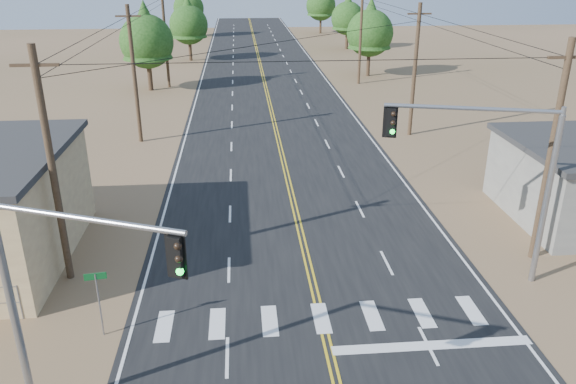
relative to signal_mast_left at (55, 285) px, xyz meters
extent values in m
cube|color=black|center=(7.94, 26.62, -4.81)|extent=(15.00, 200.00, 0.02)
cylinder|color=gray|center=(-3.56, 5.62, -4.07)|extent=(0.06, 0.06, 1.50)
cylinder|color=#4C3826|center=(-2.56, 8.62, 0.18)|extent=(0.30, 0.30, 10.00)
cube|color=#4C3826|center=(-2.56, 8.62, 4.38)|extent=(1.80, 0.12, 0.12)
cylinder|color=#4C3826|center=(-2.56, 28.62, 0.18)|extent=(0.30, 0.30, 10.00)
cube|color=#4C3826|center=(-2.56, 28.62, 4.38)|extent=(1.80, 0.12, 0.12)
cylinder|color=#4C3826|center=(-2.56, 48.62, 0.18)|extent=(0.30, 0.30, 10.00)
cylinder|color=#4C3826|center=(18.44, 8.62, 0.18)|extent=(0.30, 0.30, 10.00)
cube|color=#4C3826|center=(18.44, 8.62, 4.38)|extent=(1.80, 0.12, 0.12)
cylinder|color=#4C3826|center=(18.44, 28.62, 0.18)|extent=(0.30, 0.30, 10.00)
cube|color=#4C3826|center=(18.44, 28.62, 4.38)|extent=(1.80, 0.12, 0.12)
cylinder|color=#4C3826|center=(18.44, 48.62, 0.18)|extent=(0.30, 0.30, 10.00)
cylinder|color=gray|center=(-1.53, 0.62, -1.39)|extent=(0.23, 0.23, 6.84)
cylinder|color=gray|center=(1.10, -0.44, 2.13)|extent=(5.31, 2.27, 0.16)
cube|color=black|center=(3.45, -1.40, 1.49)|extent=(0.43, 0.40, 1.08)
sphere|color=black|center=(3.52, -1.56, 1.83)|extent=(0.20, 0.20, 0.20)
sphere|color=black|center=(3.52, -1.56, 1.49)|extent=(0.20, 0.20, 0.20)
sphere|color=#0CE533|center=(3.52, -1.56, 1.15)|extent=(0.20, 0.20, 0.20)
cylinder|color=gray|center=(17.42, 6.62, -1.14)|extent=(0.25, 0.25, 7.35)
cylinder|color=gray|center=(17.42, 6.62, 2.53)|extent=(0.19, 0.19, 0.63)
cylinder|color=gray|center=(14.14, 7.50, 2.64)|extent=(6.60, 1.91, 0.17)
cube|color=black|center=(11.16, 8.29, 1.96)|extent=(0.44, 0.40, 1.15)
sphere|color=black|center=(11.21, 8.11, 2.32)|extent=(0.21, 0.21, 0.21)
sphere|color=black|center=(11.21, 8.11, 1.96)|extent=(0.21, 0.21, 0.21)
sphere|color=#0CE533|center=(11.21, 8.11, 1.59)|extent=(0.21, 0.21, 0.21)
cylinder|color=gray|center=(-0.23, 4.33, -3.52)|extent=(0.06, 0.06, 2.59)
cube|color=#0C5621|center=(-0.23, 4.33, -2.33)|extent=(0.77, 0.14, 0.26)
cylinder|color=#3F2D1E|center=(-4.32, 47.14, -3.16)|extent=(0.50, 0.50, 3.31)
cone|color=#194212|center=(-4.32, 47.14, 1.44)|extent=(5.15, 5.15, 5.89)
sphere|color=#194212|center=(-4.32, 47.14, 0.24)|extent=(5.52, 5.52, 5.52)
cylinder|color=#3F2D1E|center=(-1.47, 66.02, -3.27)|extent=(0.44, 0.44, 3.10)
cone|color=#194212|center=(-1.47, 66.02, 1.04)|extent=(4.83, 4.83, 5.52)
sphere|color=#194212|center=(-1.47, 66.02, -0.08)|extent=(5.17, 5.17, 5.17)
cylinder|color=#3F2D1E|center=(-3.44, 92.26, -3.21)|extent=(0.47, 0.47, 3.22)
cone|color=#194212|center=(-3.44, 92.26, 1.26)|extent=(5.00, 5.00, 5.72)
sphere|color=#194212|center=(-3.44, 92.26, 0.10)|extent=(5.36, 5.36, 5.36)
cylinder|color=#3F2D1E|center=(20.48, 53.05, -3.20)|extent=(0.43, 0.43, 3.24)
cone|color=#194212|center=(20.48, 53.05, 1.31)|extent=(5.04, 5.04, 5.77)
sphere|color=#194212|center=(20.48, 53.05, 0.14)|extent=(5.41, 5.41, 5.41)
cylinder|color=#3F2D1E|center=(21.94, 74.90, -3.31)|extent=(0.48, 0.48, 3.01)
cone|color=#194212|center=(21.94, 74.90, 0.86)|extent=(4.68, 4.68, 5.34)
sphere|color=#194212|center=(21.94, 74.90, -0.22)|extent=(5.01, 5.01, 5.01)
cylinder|color=#3F2D1E|center=(20.72, 95.38, -3.18)|extent=(0.43, 0.43, 3.28)
sphere|color=#194212|center=(20.72, 95.38, 0.20)|extent=(5.47, 5.47, 5.47)
camera|label=1|loc=(5.08, -13.39, 8.03)|focal=35.00mm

